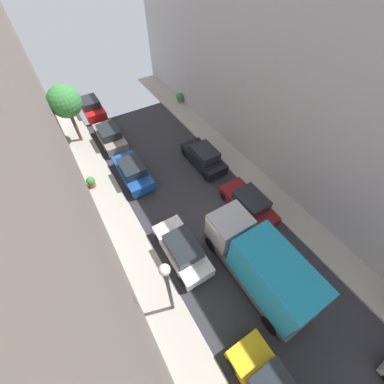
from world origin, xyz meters
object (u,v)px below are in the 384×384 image
object	(u,v)px
delivery_truck	(261,265)
street_tree_0	(65,102)
parked_car_right_2	(204,157)
parked_car_left_5	(91,107)
lamp_post	(168,284)
parked_car_right_1	(249,204)
potted_plant_0	(180,97)
parked_car_left_4	(110,136)
parked_car_left_2	(182,249)
parked_car_left_3	(133,172)
potted_plant_1	(91,182)

from	to	relation	value
delivery_truck	street_tree_0	distance (m)	18.14
delivery_truck	street_tree_0	xyz separation A→B (m)	(-4.90, 17.35, 1.95)
delivery_truck	parked_car_right_2	bearing A→B (deg)	73.67
parked_car_left_5	delivery_truck	distance (m)	21.40
delivery_truck	lamp_post	size ratio (longest dim) A/B	1.28
parked_car_right_1	lamp_post	distance (m)	8.33
parked_car_right_2	potted_plant_0	distance (m)	9.51
parked_car_left_4	lamp_post	world-z (taller)	lamp_post
parked_car_left_2	parked_car_left_5	xyz separation A→B (m)	(0.00, 17.91, 0.00)
parked_car_right_1	parked_car_right_2	bearing A→B (deg)	90.00
delivery_truck	potted_plant_0	size ratio (longest dim) A/B	6.58
parked_car_left_2	parked_car_right_2	distance (m)	8.02
street_tree_0	potted_plant_0	bearing A→B (deg)	4.85
parked_car_right_2	potted_plant_0	size ratio (longest dim) A/B	4.19
parked_car_left_2	parked_car_left_5	world-z (taller)	same
parked_car_left_2	parked_car_right_2	xyz separation A→B (m)	(5.40, 5.93, 0.00)
parked_car_left_5	parked_car_right_1	distance (m)	18.22
parked_car_left_3	potted_plant_1	world-z (taller)	parked_car_left_3
parked_car_left_4	parked_car_right_2	distance (m)	8.43
potted_plant_1	lamp_post	distance (m)	10.82
parked_car_left_2	lamp_post	xyz separation A→B (m)	(-1.90, -2.30, 2.86)
parked_car_left_3	lamp_post	bearing A→B (deg)	-101.11
delivery_truck	street_tree_0	bearing A→B (deg)	105.76
parked_car_left_2	delivery_truck	distance (m)	4.39
street_tree_0	parked_car_right_1	bearing A→B (deg)	-60.73
parked_car_left_5	potted_plant_1	bearing A→B (deg)	-106.67
parked_car_right_2	lamp_post	xyz separation A→B (m)	(-7.30, -8.23, 2.86)
delivery_truck	potted_plant_1	world-z (taller)	delivery_truck
parked_car_left_4	delivery_truck	world-z (taller)	delivery_truck
parked_car_right_1	potted_plant_0	size ratio (longest dim) A/B	4.19
potted_plant_0	parked_car_left_2	bearing A→B (deg)	-119.20
parked_car_left_4	street_tree_0	distance (m)	4.09
parked_car_left_4	lamp_post	bearing A→B (deg)	-97.36
parked_car_left_4	parked_car_right_1	world-z (taller)	same
parked_car_left_5	potted_plant_0	bearing A→B (deg)	-19.42
parked_car_left_5	parked_car_right_2	world-z (taller)	same
parked_car_right_1	delivery_truck	size ratio (longest dim) A/B	0.64
parked_car_right_1	street_tree_0	bearing A→B (deg)	119.27
parked_car_left_3	potted_plant_0	world-z (taller)	parked_car_left_3
street_tree_0	parked_car_left_2	bearing A→B (deg)	-81.12
parked_car_left_4	potted_plant_1	world-z (taller)	parked_car_left_4
delivery_truck	parked_car_left_2	bearing A→B (deg)	129.37
parked_car_right_1	street_tree_0	xyz separation A→B (m)	(-7.60, 13.55, 3.02)
street_tree_0	parked_car_left_4	bearing A→B (deg)	-37.05
parked_car_left_4	parked_car_left_3	bearing A→B (deg)	-90.00
parked_car_left_2	parked_car_left_3	size ratio (longest dim) A/B	1.00
potted_plant_0	lamp_post	bearing A→B (deg)	-120.73
parked_car_left_2	parked_car_left_5	size ratio (longest dim) A/B	1.00
lamp_post	street_tree_0	bearing A→B (deg)	91.04
street_tree_0	lamp_post	world-z (taller)	lamp_post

